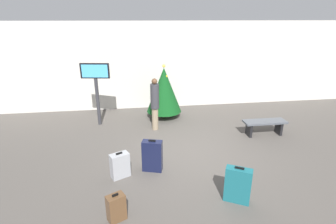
{
  "coord_description": "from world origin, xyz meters",
  "views": [
    {
      "loc": [
        -1.4,
        -6.23,
        3.56
      ],
      "look_at": [
        -0.39,
        0.95,
        0.9
      ],
      "focal_mm": 27.56,
      "sensor_mm": 36.0,
      "label": 1
    }
  ],
  "objects_px": {
    "holiday_tree": "(164,90)",
    "suitcase_1": "(238,185)",
    "flight_info_kiosk": "(96,82)",
    "traveller_0": "(155,103)",
    "suitcase_3": "(152,156)",
    "suitcase_0": "(116,208)",
    "suitcase_2": "(120,165)",
    "waiting_bench": "(264,124)"
  },
  "relations": [
    {
      "from": "holiday_tree",
      "to": "traveller_0",
      "type": "xyz_separation_m",
      "value": [
        -0.44,
        -1.09,
        -0.13
      ]
    },
    {
      "from": "holiday_tree",
      "to": "suitcase_2",
      "type": "height_order",
      "value": "holiday_tree"
    },
    {
      "from": "flight_info_kiosk",
      "to": "suitcase_3",
      "type": "height_order",
      "value": "flight_info_kiosk"
    },
    {
      "from": "suitcase_3",
      "to": "traveller_0",
      "type": "bearing_deg",
      "value": 83.14
    },
    {
      "from": "traveller_0",
      "to": "suitcase_0",
      "type": "relative_size",
      "value": 3.08
    },
    {
      "from": "waiting_bench",
      "to": "suitcase_0",
      "type": "distance_m",
      "value": 5.5
    },
    {
      "from": "traveller_0",
      "to": "suitcase_0",
      "type": "height_order",
      "value": "traveller_0"
    },
    {
      "from": "holiday_tree",
      "to": "suitcase_1",
      "type": "bearing_deg",
      "value": -79.97
    },
    {
      "from": "waiting_bench",
      "to": "traveller_0",
      "type": "height_order",
      "value": "traveller_0"
    },
    {
      "from": "traveller_0",
      "to": "suitcase_3",
      "type": "height_order",
      "value": "traveller_0"
    },
    {
      "from": "flight_info_kiosk",
      "to": "suitcase_3",
      "type": "distance_m",
      "value": 3.75
    },
    {
      "from": "suitcase_3",
      "to": "suitcase_2",
      "type": "bearing_deg",
      "value": -167.62
    },
    {
      "from": "waiting_bench",
      "to": "suitcase_1",
      "type": "height_order",
      "value": "suitcase_1"
    },
    {
      "from": "suitcase_0",
      "to": "suitcase_3",
      "type": "distance_m",
      "value": 1.77
    },
    {
      "from": "waiting_bench",
      "to": "suitcase_2",
      "type": "distance_m",
      "value": 4.82
    },
    {
      "from": "holiday_tree",
      "to": "suitcase_3",
      "type": "xyz_separation_m",
      "value": [
        -0.74,
        -3.57,
        -0.67
      ]
    },
    {
      "from": "traveller_0",
      "to": "suitcase_2",
      "type": "distance_m",
      "value": 2.93
    },
    {
      "from": "waiting_bench",
      "to": "suitcase_0",
      "type": "height_order",
      "value": "suitcase_0"
    },
    {
      "from": "holiday_tree",
      "to": "suitcase_2",
      "type": "distance_m",
      "value": 4.11
    },
    {
      "from": "suitcase_1",
      "to": "suitcase_2",
      "type": "height_order",
      "value": "suitcase_1"
    },
    {
      "from": "suitcase_1",
      "to": "traveller_0",
      "type": "bearing_deg",
      "value": 108.83
    },
    {
      "from": "suitcase_2",
      "to": "suitcase_3",
      "type": "height_order",
      "value": "suitcase_3"
    },
    {
      "from": "flight_info_kiosk",
      "to": "traveller_0",
      "type": "bearing_deg",
      "value": -20.39
    },
    {
      "from": "holiday_tree",
      "to": "traveller_0",
      "type": "height_order",
      "value": "holiday_tree"
    },
    {
      "from": "holiday_tree",
      "to": "suitcase_1",
      "type": "relative_size",
      "value": 2.51
    },
    {
      "from": "traveller_0",
      "to": "suitcase_3",
      "type": "xyz_separation_m",
      "value": [
        -0.3,
        -2.48,
        -0.54
      ]
    },
    {
      "from": "traveller_0",
      "to": "suitcase_2",
      "type": "relative_size",
      "value": 2.73
    },
    {
      "from": "holiday_tree",
      "to": "suitcase_1",
      "type": "height_order",
      "value": "holiday_tree"
    },
    {
      "from": "traveller_0",
      "to": "suitcase_3",
      "type": "distance_m",
      "value": 2.56
    },
    {
      "from": "holiday_tree",
      "to": "suitcase_3",
      "type": "distance_m",
      "value": 3.71
    },
    {
      "from": "waiting_bench",
      "to": "suitcase_0",
      "type": "relative_size",
      "value": 2.38
    },
    {
      "from": "suitcase_2",
      "to": "suitcase_0",
      "type": "bearing_deg",
      "value": -90.98
    },
    {
      "from": "suitcase_1",
      "to": "suitcase_3",
      "type": "bearing_deg",
      "value": 139.43
    },
    {
      "from": "suitcase_0",
      "to": "suitcase_3",
      "type": "height_order",
      "value": "suitcase_3"
    },
    {
      "from": "suitcase_1",
      "to": "suitcase_2",
      "type": "relative_size",
      "value": 1.25
    },
    {
      "from": "suitcase_0",
      "to": "suitcase_2",
      "type": "bearing_deg",
      "value": 89.02
    },
    {
      "from": "holiday_tree",
      "to": "suitcase_2",
      "type": "relative_size",
      "value": 3.13
    },
    {
      "from": "holiday_tree",
      "to": "suitcase_2",
      "type": "bearing_deg",
      "value": -112.07
    },
    {
      "from": "suitcase_2",
      "to": "holiday_tree",
      "type": "bearing_deg",
      "value": 67.93
    },
    {
      "from": "suitcase_1",
      "to": "suitcase_3",
      "type": "distance_m",
      "value": 2.13
    },
    {
      "from": "flight_info_kiosk",
      "to": "traveller_0",
      "type": "height_order",
      "value": "flight_info_kiosk"
    },
    {
      "from": "flight_info_kiosk",
      "to": "suitcase_0",
      "type": "relative_size",
      "value": 3.79
    }
  ]
}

